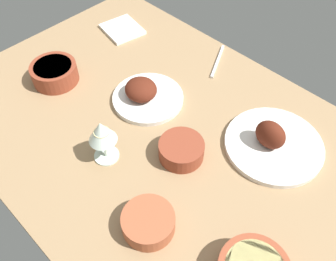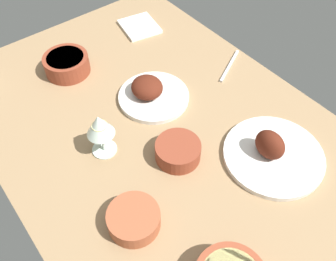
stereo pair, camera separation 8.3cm
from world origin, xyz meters
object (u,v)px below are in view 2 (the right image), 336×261
(fork_loose, at_px, (230,66))
(wine_glass, at_px, (100,127))
(bowl_sauce, at_px, (134,219))
(folded_napkin, at_px, (140,26))
(plate_near_viewer, at_px, (151,93))
(bowl_onions, at_px, (67,64))
(plate_center_main, at_px, (272,153))
(bowl_pasta, at_px, (178,151))

(fork_loose, bearing_deg, wine_glass, 157.82)
(bowl_sauce, relative_size, fork_loose, 0.73)
(bowl_sauce, xyz_separation_m, folded_napkin, (0.65, -0.48, -0.02))
(plate_near_viewer, xyz_separation_m, bowl_onions, (0.28, 0.14, 0.01))
(plate_center_main, xyz_separation_m, bowl_onions, (0.67, 0.27, 0.01))
(bowl_sauce, relative_size, wine_glass, 0.92)
(fork_loose, bearing_deg, bowl_sauce, 178.52)
(wine_glass, bearing_deg, fork_loose, -85.85)
(fork_loose, bearing_deg, folded_napkin, 80.00)
(plate_center_main, height_order, fork_loose, plate_center_main)
(plate_center_main, xyz_separation_m, wine_glass, (0.31, 0.35, 0.08))
(plate_near_viewer, bearing_deg, bowl_onions, 27.36)
(bowl_onions, distance_m, fork_loose, 0.55)
(plate_near_viewer, height_order, bowl_sauce, plate_near_viewer)
(plate_near_viewer, relative_size, fork_loose, 1.26)
(plate_center_main, relative_size, bowl_pasta, 2.21)
(bowl_pasta, bearing_deg, wine_glass, 45.11)
(bowl_pasta, height_order, fork_loose, bowl_pasta)
(bowl_sauce, bearing_deg, bowl_onions, -13.57)
(bowl_onions, relative_size, bowl_pasta, 1.19)
(folded_napkin, xyz_separation_m, fork_loose, (-0.38, -0.11, -0.00))
(wine_glass, distance_m, fork_loose, 0.54)
(bowl_sauce, xyz_separation_m, wine_glass, (0.24, -0.06, 0.07))
(wine_glass, bearing_deg, plate_near_viewer, -69.64)
(plate_center_main, bearing_deg, plate_near_viewer, 17.45)
(fork_loose, bearing_deg, plate_near_viewer, 145.20)
(plate_center_main, distance_m, bowl_onions, 0.72)
(wine_glass, bearing_deg, bowl_pasta, -134.89)
(wine_glass, xyz_separation_m, fork_loose, (0.04, -0.53, -0.10))
(plate_near_viewer, relative_size, bowl_onions, 1.49)
(plate_near_viewer, bearing_deg, wine_glass, 110.36)
(bowl_pasta, xyz_separation_m, wine_glass, (0.15, 0.15, 0.07))
(bowl_sauce, height_order, wine_glass, wine_glass)
(plate_center_main, relative_size, folded_napkin, 1.93)
(plate_near_viewer, relative_size, bowl_pasta, 1.78)
(bowl_pasta, bearing_deg, bowl_onions, 7.31)
(plate_near_viewer, bearing_deg, bowl_pasta, 161.06)
(bowl_pasta, height_order, wine_glass, wine_glass)
(bowl_sauce, height_order, fork_loose, bowl_sauce)
(bowl_sauce, bearing_deg, bowl_pasta, -66.81)
(bowl_onions, distance_m, bowl_pasta, 0.51)
(bowl_onions, height_order, bowl_pasta, bowl_onions)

